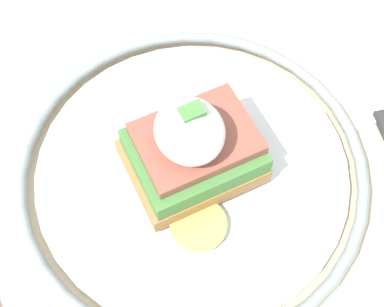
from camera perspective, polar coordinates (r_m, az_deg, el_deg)
The scene contains 4 objects.
dining_table at distance 0.54m, azimuth 0.35°, elevation -14.79°, with size 0.95×0.74×0.78m.
plate at distance 0.43m, azimuth 0.00°, elevation -1.76°, with size 0.28×0.28×0.02m.
sandwich at distance 0.39m, azimuth 0.08°, elevation 0.46°, with size 0.10×0.11×0.08m.
knife at distance 0.49m, azimuth 19.19°, elevation 4.34°, with size 0.06×0.20×0.01m.
Camera 1 is at (-0.06, -0.12, 1.17)m, focal length 50.00 mm.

